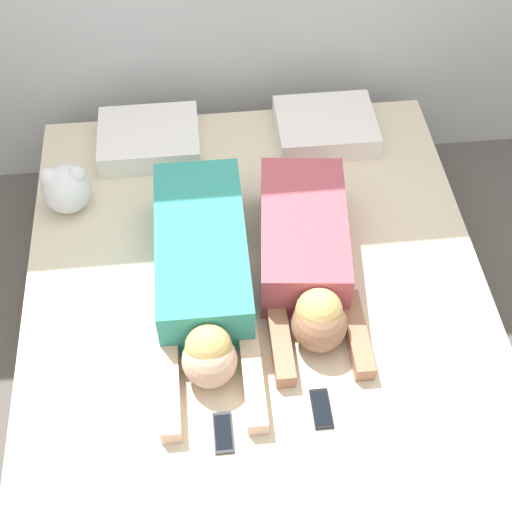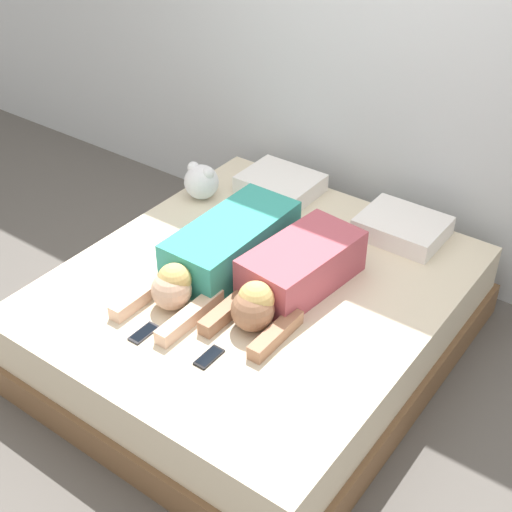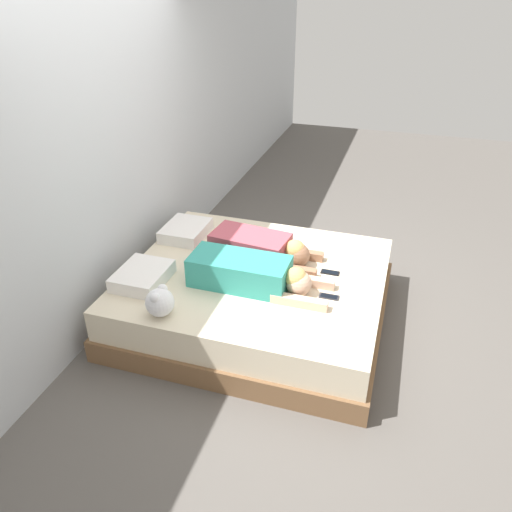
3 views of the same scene
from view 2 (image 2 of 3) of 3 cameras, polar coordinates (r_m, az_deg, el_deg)
The scene contains 10 objects.
ground_plane at distance 3.87m, azimuth 0.00°, elevation -7.22°, with size 12.00×12.00×0.00m, color #5B5651.
wall_back at distance 4.09m, azimuth 10.31°, elevation 16.04°, with size 12.00×0.06×2.60m.
bed at distance 3.72m, azimuth 0.00°, elevation -4.73°, with size 1.85×2.09×0.45m.
pillow_head_left at distance 4.29m, azimuth 1.97°, elevation 5.79°, with size 0.45×0.36×0.11m.
pillow_head_right at distance 3.97m, azimuth 11.63°, elevation 2.28°, with size 0.45×0.36×0.11m.
person_left at distance 3.60m, azimuth -2.88°, elevation 0.37°, with size 0.36×1.10×0.23m.
person_right at distance 3.43m, azimuth 2.73°, elevation -1.60°, with size 0.40×0.93×0.23m.
cell_phone_left at distance 3.31m, azimuth -8.97°, elevation -6.10°, with size 0.06×0.15×0.01m.
cell_phone_right at distance 3.15m, azimuth -3.77°, elevation -8.07°, with size 0.06×0.15×0.01m.
plush_toy at distance 4.22m, azimuth -4.39°, elevation 6.00°, with size 0.21×0.21×0.22m.
Camera 2 is at (1.68, -2.30, 2.61)m, focal length 50.00 mm.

